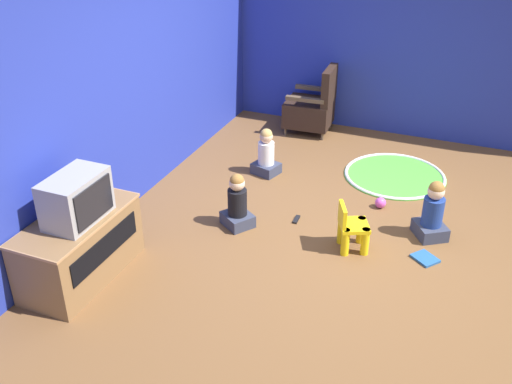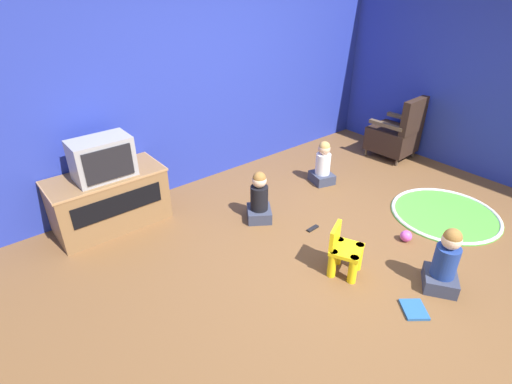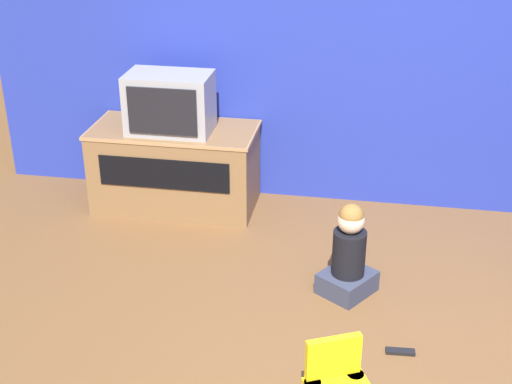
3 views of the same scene
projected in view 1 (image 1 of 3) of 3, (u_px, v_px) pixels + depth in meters
The scene contains 14 objects.
ground_plane at pixel (337, 229), 5.97m from camera, with size 30.00×30.00×0.00m, color brown.
wall_back at pixel (126, 75), 5.95m from camera, with size 5.75×0.12×2.71m.
wall_right at pixel (432, 34), 7.36m from camera, with size 0.12×5.28×2.71m.
tv_cabinet at pixel (80, 246), 5.16m from camera, with size 1.16×0.56×0.59m.
television at pixel (76, 198), 4.90m from camera, with size 0.57×0.36×0.41m.
black_armchair at pixel (312, 108), 7.96m from camera, with size 0.57×0.64×0.90m.
yellow_kid_chair at pixel (352, 230), 5.58m from camera, with size 0.36×0.36×0.47m.
play_mat at pixel (395, 175), 6.97m from camera, with size 1.17×1.17×0.04m.
child_watching_left at pixel (266, 154), 6.92m from camera, with size 0.32×0.34×0.56m.
child_watching_center at pixel (237, 204), 5.92m from camera, with size 0.37×0.38×0.57m.
child_watching_right at pixel (433, 213), 5.74m from camera, with size 0.40×0.39×0.60m.
toy_ball at pixel (380, 203), 6.31m from camera, with size 0.12×0.12×0.12m.
book at pixel (425, 258), 5.51m from camera, with size 0.28×0.29×0.02m.
remote_control at pixel (296, 219), 6.11m from camera, with size 0.15×0.05×0.02m.
Camera 1 is at (-4.96, -1.17, 3.22)m, focal length 42.00 mm.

